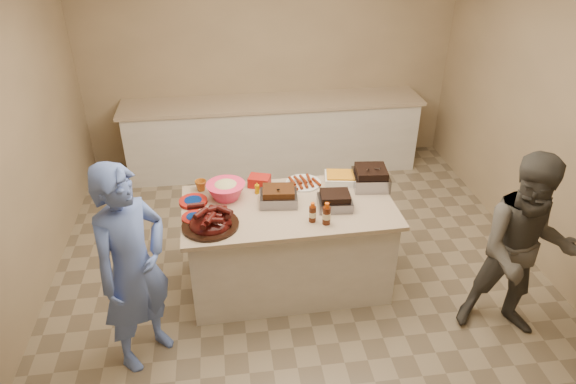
{
  "coord_description": "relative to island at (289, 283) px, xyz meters",
  "views": [
    {
      "loc": [
        -0.61,
        -3.59,
        3.09
      ],
      "look_at": [
        -0.11,
        0.01,
        0.93
      ],
      "focal_mm": 32.0,
      "sensor_mm": 36.0,
      "label": 1
    }
  ],
  "objects": [
    {
      "name": "island",
      "position": [
        0.0,
        0.0,
        0.0
      ],
      "size": [
        1.77,
        0.96,
        0.83
      ],
      "primitive_type": null,
      "rotation": [
        0.0,
        0.0,
        0.02
      ],
      "color": "silver",
      "rests_on": "ground"
    },
    {
      "name": "pulled_pork_tray",
      "position": [
        -0.08,
        0.05,
        0.83
      ],
      "size": [
        0.33,
        0.26,
        0.09
      ],
      "primitive_type": "cube",
      "rotation": [
        0.0,
        0.0,
        -0.1
      ],
      "color": "#47230F",
      "rests_on": "island"
    },
    {
      "name": "bbq_bottle_a",
      "position": [
        0.25,
        -0.3,
        0.83
      ],
      "size": [
        0.06,
        0.06,
        0.19
      ],
      "primitive_type": "cylinder",
      "rotation": [
        0.0,
        0.0,
        0.02
      ],
      "color": "#42190A",
      "rests_on": "island"
    },
    {
      "name": "coleslaw_bowl",
      "position": [
        -0.51,
        0.2,
        0.83
      ],
      "size": [
        0.34,
        0.34,
        0.23
      ],
      "primitive_type": null,
      "rotation": [
        0.0,
        0.0,
        0.02
      ],
      "color": "#FC315F",
      "rests_on": "island"
    },
    {
      "name": "basket_stack",
      "position": [
        -0.21,
        0.36,
        0.83
      ],
      "size": [
        0.22,
        0.19,
        0.09
      ],
      "primitive_type": "cube",
      "rotation": [
        0.0,
        0.0,
        -0.32
      ],
      "color": "#A31811",
      "rests_on": "island"
    },
    {
      "name": "back_counter",
      "position": [
        0.11,
        2.24,
        0.45
      ],
      "size": [
        3.6,
        0.64,
        0.9
      ],
      "primitive_type": null,
      "color": "silver",
      "rests_on": "ground"
    },
    {
      "name": "plastic_cup",
      "position": [
        -0.72,
        0.35,
        0.83
      ],
      "size": [
        0.1,
        0.1,
        0.1
      ],
      "primitive_type": "imported",
      "rotation": [
        0.0,
        0.0,
        0.02
      ],
      "color": "#AD611A",
      "rests_on": "island"
    },
    {
      "name": "brisket_tray",
      "position": [
        0.37,
        -0.08,
        0.83
      ],
      "size": [
        0.29,
        0.25,
        0.08
      ],
      "primitive_type": "cube",
      "rotation": [
        0.0,
        0.0,
        -0.08
      ],
      "color": "black",
      "rests_on": "island"
    },
    {
      "name": "plate_stack_large",
      "position": [
        -0.78,
        0.15,
        0.83
      ],
      "size": [
        0.24,
        0.24,
        0.03
      ],
      "primitive_type": "cylinder",
      "rotation": [
        0.0,
        0.0,
        0.02
      ],
      "color": "#A31811",
      "rests_on": "island"
    },
    {
      "name": "plate_stack_small",
      "position": [
        -0.77,
        -0.1,
        0.83
      ],
      "size": [
        0.2,
        0.2,
        0.03
      ],
      "primitive_type": "cylinder",
      "rotation": [
        0.0,
        0.0,
        0.02
      ],
      "color": "#A31811",
      "rests_on": "island"
    },
    {
      "name": "guest_blue",
      "position": [
        -1.18,
        -0.65,
        0.0
      ],
      "size": [
        1.6,
        1.54,
        0.39
      ],
      "primitive_type": "imported",
      "rotation": [
        0.0,
        0.0,
        0.83
      ],
      "color": "#5673CA",
      "rests_on": "ground"
    },
    {
      "name": "sausage_plate",
      "position": [
        0.18,
        0.34,
        0.83
      ],
      "size": [
        0.37,
        0.37,
        0.05
      ],
      "primitive_type": "cylinder",
      "rotation": [
        0.0,
        0.0,
        0.2
      ],
      "color": "silver",
      "rests_on": "island"
    },
    {
      "name": "mustard_bottle",
      "position": [
        -0.24,
        0.23,
        0.83
      ],
      "size": [
        0.04,
        0.04,
        0.11
      ],
      "primitive_type": "cylinder",
      "rotation": [
        0.0,
        0.0,
        0.02
      ],
      "color": "#DE9500",
      "rests_on": "island"
    },
    {
      "name": "roasting_pan",
      "position": [
        0.75,
        0.22,
        0.83
      ],
      "size": [
        0.33,
        0.33,
        0.12
      ],
      "primitive_type": "cube",
      "rotation": [
        0.0,
        0.0,
        -0.11
      ],
      "color": "gray",
      "rests_on": "island"
    },
    {
      "name": "sauce_bowl",
      "position": [
        -0.12,
        0.22,
        0.83
      ],
      "size": [
        0.15,
        0.05,
        0.15
      ],
      "primitive_type": "imported",
      "rotation": [
        0.0,
        0.0,
        0.02
      ],
      "color": "silver",
      "rests_on": "island"
    },
    {
      "name": "bbq_bottle_b",
      "position": [
        0.15,
        -0.25,
        0.83
      ],
      "size": [
        0.06,
        0.06,
        0.17
      ],
      "primitive_type": "cylinder",
      "rotation": [
        0.0,
        0.0,
        0.02
      ],
      "color": "#42190A",
      "rests_on": "island"
    },
    {
      "name": "mac_cheese_dish",
      "position": [
        0.53,
        0.33,
        0.83
      ],
      "size": [
        0.34,
        0.28,
        0.08
      ],
      "primitive_type": "cube",
      "rotation": [
        0.0,
        0.0,
        -0.17
      ],
      "color": "orange",
      "rests_on": "island"
    },
    {
      "name": "room",
      "position": [
        0.11,
        0.04,
        0.0
      ],
      "size": [
        4.5,
        5.0,
        2.7
      ],
      "primitive_type": null,
      "color": "tan",
      "rests_on": "ground"
    },
    {
      "name": "guest_gray",
      "position": [
        1.66,
        -0.78,
        0.0
      ],
      "size": [
        1.18,
        1.71,
        0.59
      ],
      "primitive_type": "imported",
      "rotation": [
        0.0,
        0.0,
        -0.3
      ],
      "color": "#524F49",
      "rests_on": "ground"
    },
    {
      "name": "rib_platter",
      "position": [
        -0.64,
        -0.21,
        0.83
      ],
      "size": [
        0.54,
        0.54,
        0.18
      ],
      "primitive_type": null,
      "rotation": [
        0.0,
        0.0,
        0.24
      ],
      "color": "#460D0B",
      "rests_on": "island"
    }
  ]
}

